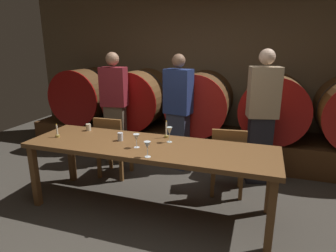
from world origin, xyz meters
TOP-DOWN VIEW (x-y plane):
  - ground_plane at (0.00, 0.00)m, footprint 8.76×8.76m
  - back_wall at (0.00, 2.72)m, footprint 6.74×0.24m
  - barrel_shelf at (0.00, 2.17)m, footprint 6.06×0.90m
  - wine_barrel_far_left at (-2.15, 2.17)m, footprint 0.97×0.96m
  - wine_barrel_left at (-1.11, 2.17)m, footprint 0.97×0.96m
  - wine_barrel_center at (-0.02, 2.17)m, footprint 0.97×0.96m
  - wine_barrel_right at (1.09, 2.17)m, footprint 0.97×0.96m
  - dining_table at (-0.20, 0.36)m, footprint 2.73×0.80m
  - chair_left at (-1.01, 0.98)m, footprint 0.41×0.41m
  - chair_right at (0.59, 0.97)m, footprint 0.44×0.44m
  - guest_left at (-1.23, 1.50)m, footprint 0.41×0.29m
  - guest_center at (-0.23, 1.57)m, footprint 0.42×0.30m
  - guest_right at (0.94, 1.46)m, footprint 0.43×0.32m
  - candle_left at (-1.33, 0.28)m, footprint 0.05×0.05m
  - candle_right at (-0.11, 0.66)m, footprint 0.05×0.05m
  - wine_glass_left at (-0.30, 0.25)m, footprint 0.07×0.07m
  - wine_glass_center at (-0.09, 0.04)m, footprint 0.07×0.07m
  - wine_glass_right at (-0.02, 0.52)m, footprint 0.06×0.06m
  - cup_left at (-1.13, 0.62)m, footprint 0.06×0.06m
  - cup_right at (-0.57, 0.40)m, footprint 0.06×0.06m

SIDE VIEW (x-z plane):
  - ground_plane at x=0.00m, z-range 0.00..0.00m
  - barrel_shelf at x=0.00m, z-range 0.00..0.44m
  - chair_left at x=-1.01m, z-range 0.05..0.93m
  - chair_right at x=0.59m, z-range 0.05..0.93m
  - dining_table at x=-0.20m, z-range 0.32..1.10m
  - cup_left at x=-1.13m, z-range 0.78..0.86m
  - candle_left at x=-1.33m, z-range 0.74..0.91m
  - cup_right at x=-0.57m, z-range 0.78..0.87m
  - candle_right at x=-0.11m, z-range 0.73..0.95m
  - guest_center at x=-0.23m, z-range 0.02..1.72m
  - guest_left at x=-1.23m, z-range 0.02..1.74m
  - wine_glass_left at x=-0.30m, z-range 0.81..0.96m
  - wine_glass_center at x=-0.09m, z-range 0.81..0.97m
  - wine_glass_right at x=-0.02m, z-range 0.82..0.99m
  - guest_right at x=0.94m, z-range 0.02..1.80m
  - wine_barrel_far_left at x=-2.15m, z-range 0.44..1.41m
  - wine_barrel_left at x=-1.11m, z-range 0.44..1.41m
  - wine_barrel_center at x=-0.02m, z-range 0.44..1.41m
  - wine_barrel_right at x=1.09m, z-range 0.44..1.41m
  - back_wall at x=0.00m, z-range 0.00..2.68m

